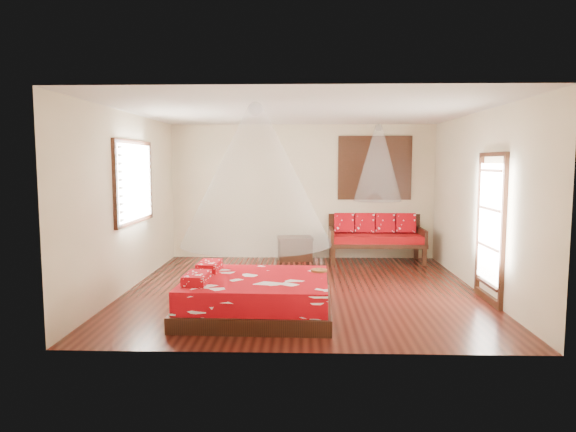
% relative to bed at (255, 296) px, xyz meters
% --- Properties ---
extents(room, '(5.54, 5.54, 2.84)m').
position_rel_bed_xyz_m(room, '(0.61, 1.37, 1.15)').
color(room, black).
rests_on(room, ground).
extents(bed, '(2.01, 1.83, 0.63)m').
position_rel_bed_xyz_m(bed, '(0.00, 0.00, 0.00)').
color(bed, black).
rests_on(bed, floor).
extents(daybed, '(1.90, 0.84, 0.97)m').
position_rel_bed_xyz_m(daybed, '(2.11, 3.76, 0.27)').
color(daybed, black).
rests_on(daybed, floor).
extents(storage_chest, '(0.77, 0.62, 0.49)m').
position_rel_bed_xyz_m(storage_chest, '(0.46, 3.82, -0.00)').
color(storage_chest, black).
rests_on(storage_chest, floor).
extents(shutter_panel, '(1.52, 0.06, 1.32)m').
position_rel_bed_xyz_m(shutter_panel, '(2.11, 4.09, 1.65)').
color(shutter_panel, black).
rests_on(shutter_panel, wall_back).
extents(window_left, '(0.10, 1.74, 1.34)m').
position_rel_bed_xyz_m(window_left, '(-2.10, 1.57, 1.45)').
color(window_left, black).
rests_on(window_left, wall_left).
extents(glazed_door, '(0.08, 1.02, 2.16)m').
position_rel_bed_xyz_m(glazed_door, '(3.33, 0.77, 0.82)').
color(glazed_door, black).
rests_on(glazed_door, floor).
extents(wine_tray, '(0.23, 0.23, 0.19)m').
position_rel_bed_xyz_m(wine_tray, '(0.85, 0.40, 0.30)').
color(wine_tray, brown).
rests_on(wine_tray, bed).
extents(mosquito_net_main, '(1.98, 1.98, 1.80)m').
position_rel_bed_xyz_m(mosquito_net_main, '(0.02, -0.00, 1.60)').
color(mosquito_net_main, white).
rests_on(mosquito_net_main, ceiling).
extents(mosquito_net_daybed, '(0.95, 0.95, 1.50)m').
position_rel_bed_xyz_m(mosquito_net_daybed, '(2.11, 3.62, 1.75)').
color(mosquito_net_daybed, white).
rests_on(mosquito_net_daybed, ceiling).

